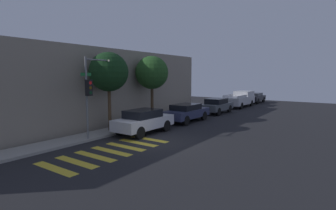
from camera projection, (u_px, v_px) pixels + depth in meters
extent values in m
plane|color=black|center=(157.00, 142.00, 14.68)|extent=(60.00, 60.00, 0.00)
cube|color=gray|center=(107.00, 132.00, 17.00)|extent=(26.00, 1.74, 0.14)
cube|color=gray|center=(66.00, 88.00, 19.14)|extent=(26.00, 6.00, 5.66)
cube|color=gold|center=(55.00, 169.00, 10.50)|extent=(0.45, 2.60, 0.00)
cube|color=gold|center=(76.00, 162.00, 11.32)|extent=(0.45, 2.60, 0.00)
cube|color=gold|center=(95.00, 156.00, 12.13)|extent=(0.45, 2.60, 0.00)
cube|color=gold|center=(111.00, 151.00, 12.94)|extent=(0.45, 2.60, 0.00)
cube|color=gold|center=(125.00, 147.00, 13.75)|extent=(0.45, 2.60, 0.00)
cube|color=gold|center=(138.00, 143.00, 14.57)|extent=(0.45, 2.60, 0.00)
cube|color=gold|center=(149.00, 139.00, 15.38)|extent=(0.45, 2.60, 0.00)
cylinder|color=slate|center=(87.00, 99.00, 14.76)|extent=(0.12, 0.12, 4.78)
cube|color=black|center=(89.00, 88.00, 14.57)|extent=(0.30, 0.30, 0.90)
cylinder|color=red|center=(90.00, 83.00, 14.45)|extent=(0.18, 0.02, 0.18)
cylinder|color=#593D0A|center=(91.00, 88.00, 14.48)|extent=(0.18, 0.02, 0.18)
cylinder|color=#0C3819|center=(91.00, 93.00, 14.51)|extent=(0.18, 0.02, 0.18)
cube|color=#19662D|center=(86.00, 74.00, 14.61)|extent=(0.70, 0.02, 0.18)
cylinder|color=slate|center=(97.00, 60.00, 15.20)|extent=(1.68, 0.08, 0.08)
sphere|color=#F9E5B2|center=(108.00, 62.00, 15.89)|extent=(0.36, 0.36, 0.36)
cube|color=silver|center=(144.00, 122.00, 16.90)|extent=(4.31, 1.79, 0.68)
cube|color=black|center=(143.00, 114.00, 16.75)|extent=(2.24, 1.57, 0.50)
cylinder|color=black|center=(148.00, 123.00, 18.49)|extent=(0.75, 0.22, 0.75)
cylinder|color=black|center=(166.00, 126.00, 17.57)|extent=(0.75, 0.22, 0.75)
cylinder|color=black|center=(120.00, 130.00, 16.32)|extent=(0.75, 0.22, 0.75)
cylinder|color=black|center=(140.00, 133.00, 15.40)|extent=(0.75, 0.22, 0.75)
cube|color=#2D3351|center=(187.00, 113.00, 21.23)|extent=(4.63, 1.84, 0.63)
cube|color=black|center=(186.00, 107.00, 21.08)|extent=(2.41, 1.62, 0.44)
cylinder|color=black|center=(187.00, 114.00, 22.91)|extent=(0.75, 0.22, 0.75)
cylinder|color=black|center=(204.00, 116.00, 21.96)|extent=(0.75, 0.22, 0.75)
cylinder|color=black|center=(168.00, 118.00, 20.57)|extent=(0.75, 0.22, 0.75)
cylinder|color=black|center=(186.00, 120.00, 19.62)|extent=(0.75, 0.22, 0.75)
cube|color=#4C5156|center=(217.00, 107.00, 25.94)|extent=(4.31, 1.76, 0.61)
cube|color=black|center=(216.00, 101.00, 25.79)|extent=(2.24, 1.55, 0.51)
cylinder|color=black|center=(215.00, 108.00, 27.51)|extent=(0.75, 0.22, 0.75)
cylinder|color=black|center=(229.00, 109.00, 26.61)|extent=(0.75, 0.22, 0.75)
cylinder|color=black|center=(203.00, 110.00, 25.34)|extent=(0.75, 0.22, 0.75)
cylinder|color=black|center=(218.00, 112.00, 24.43)|extent=(0.75, 0.22, 0.75)
cube|color=#BCBCC1|center=(239.00, 100.00, 31.06)|extent=(5.70, 1.92, 0.88)
cube|color=#BCBCC1|center=(244.00, 93.00, 32.25)|extent=(2.57, 1.77, 0.59)
cube|color=#BCBCC1|center=(228.00, 96.00, 30.32)|extent=(2.85, 0.08, 0.28)
cube|color=#BCBCC1|center=(242.00, 97.00, 29.35)|extent=(2.85, 0.08, 0.28)
cylinder|color=black|center=(237.00, 102.00, 33.05)|extent=(0.75, 0.22, 0.75)
cylinder|color=black|center=(251.00, 103.00, 32.05)|extent=(0.75, 0.22, 0.75)
cylinder|color=black|center=(226.00, 105.00, 30.17)|extent=(0.75, 0.22, 0.75)
cylinder|color=black|center=(241.00, 106.00, 29.17)|extent=(0.75, 0.22, 0.75)
cube|color=black|center=(255.00, 98.00, 36.07)|extent=(4.43, 1.72, 0.59)
cube|color=black|center=(255.00, 94.00, 35.92)|extent=(2.30, 1.51, 0.41)
cylinder|color=black|center=(252.00, 99.00, 37.66)|extent=(0.75, 0.22, 0.75)
cylinder|color=black|center=(263.00, 100.00, 36.78)|extent=(0.75, 0.22, 0.75)
cylinder|color=black|center=(246.00, 101.00, 35.43)|extent=(0.75, 0.22, 0.75)
cylinder|color=black|center=(258.00, 101.00, 34.54)|extent=(0.75, 0.22, 0.75)
cylinder|color=#4C3823|center=(110.00, 110.00, 17.14)|extent=(0.22, 0.22, 3.01)
sphere|color=#143316|center=(109.00, 72.00, 16.87)|extent=(2.54, 2.54, 2.54)
cylinder|color=#42301E|center=(152.00, 104.00, 20.76)|extent=(0.23, 0.23, 2.99)
sphere|color=#234C1E|center=(152.00, 73.00, 20.49)|extent=(2.59, 2.59, 2.59)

